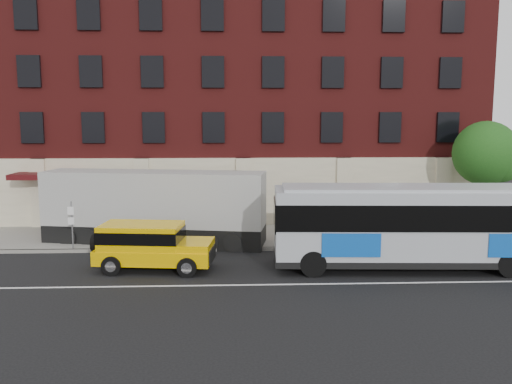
{
  "coord_description": "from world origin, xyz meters",
  "views": [
    {
      "loc": [
        -0.6,
        -19.76,
        6.53
      ],
      "look_at": [
        0.47,
        5.5,
        3.0
      ],
      "focal_mm": 37.48,
      "sensor_mm": 36.0,
      "label": 1
    }
  ],
  "objects_px": {
    "city_bus": "(428,224)",
    "shipping_container": "(154,208)",
    "yellow_suv": "(149,243)",
    "sign_pole": "(72,223)",
    "street_tree": "(486,156)"
  },
  "relations": [
    {
      "from": "sign_pole",
      "to": "street_tree",
      "type": "bearing_deg",
      "value": 8.61
    },
    {
      "from": "sign_pole",
      "to": "city_bus",
      "type": "relative_size",
      "value": 0.19
    },
    {
      "from": "shipping_container",
      "to": "street_tree",
      "type": "bearing_deg",
      "value": 5.9
    },
    {
      "from": "yellow_suv",
      "to": "shipping_container",
      "type": "height_order",
      "value": "shipping_container"
    },
    {
      "from": "sign_pole",
      "to": "street_tree",
      "type": "height_order",
      "value": "street_tree"
    },
    {
      "from": "street_tree",
      "to": "yellow_suv",
      "type": "bearing_deg",
      "value": -159.62
    },
    {
      "from": "city_bus",
      "to": "yellow_suv",
      "type": "xyz_separation_m",
      "value": [
        -12.01,
        0.38,
        -0.85
      ]
    },
    {
      "from": "street_tree",
      "to": "city_bus",
      "type": "xyz_separation_m",
      "value": [
        -5.77,
        -6.99,
        -2.41
      ]
    },
    {
      "from": "yellow_suv",
      "to": "shipping_container",
      "type": "relative_size",
      "value": 0.46
    },
    {
      "from": "sign_pole",
      "to": "shipping_container",
      "type": "distance_m",
      "value": 4.1
    },
    {
      "from": "city_bus",
      "to": "shipping_container",
      "type": "distance_m",
      "value": 13.46
    },
    {
      "from": "shipping_container",
      "to": "yellow_suv",
      "type": "bearing_deg",
      "value": -84.62
    },
    {
      "from": "sign_pole",
      "to": "shipping_container",
      "type": "bearing_deg",
      "value": 20.87
    },
    {
      "from": "sign_pole",
      "to": "yellow_suv",
      "type": "relative_size",
      "value": 0.47
    },
    {
      "from": "street_tree",
      "to": "shipping_container",
      "type": "height_order",
      "value": "street_tree"
    }
  ]
}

